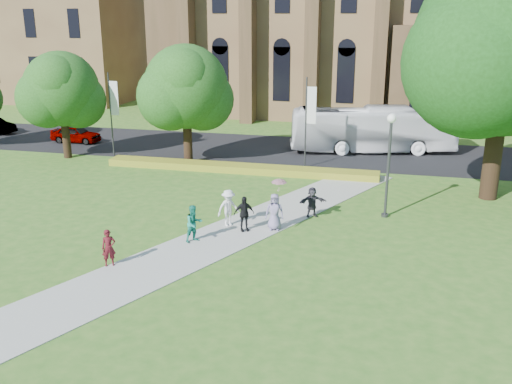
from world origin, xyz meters
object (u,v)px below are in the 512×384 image
(streetlamp, at_px, (389,153))
(pedestrian_0, at_px, (109,248))
(tour_coach, at_px, (372,129))
(large_tree, at_px, (507,44))
(car_0, at_px, (76,134))

(streetlamp, relative_size, pedestrian_0, 3.42)
(tour_coach, xyz_separation_m, pedestrian_0, (-9.29, -23.33, -0.89))
(large_tree, height_order, pedestrian_0, large_tree)
(streetlamp, bearing_deg, pedestrian_0, -140.56)
(streetlamp, height_order, tour_coach, streetlamp)
(car_0, bearing_deg, pedestrian_0, -145.33)
(large_tree, distance_m, car_0, 32.01)
(tour_coach, bearing_deg, large_tree, -158.11)
(car_0, bearing_deg, tour_coach, -83.13)
(car_0, bearing_deg, large_tree, -103.19)
(car_0, height_order, pedestrian_0, pedestrian_0)
(tour_coach, relative_size, pedestrian_0, 7.88)
(tour_coach, height_order, car_0, tour_coach)
(streetlamp, relative_size, large_tree, 0.40)
(large_tree, bearing_deg, streetlamp, -140.71)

